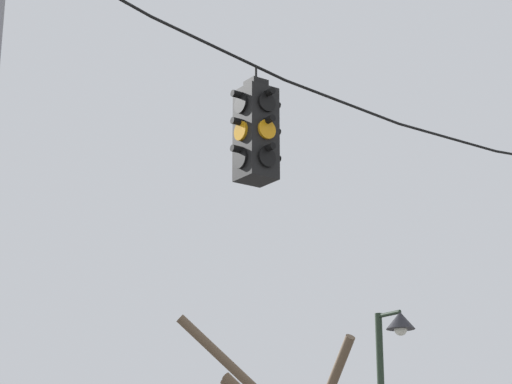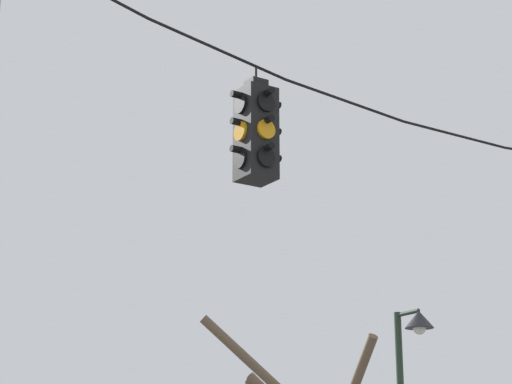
% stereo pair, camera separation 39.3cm
% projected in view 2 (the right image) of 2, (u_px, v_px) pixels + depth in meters
% --- Properties ---
extents(span_wire, '(11.27, 0.03, 0.80)m').
position_uv_depth(span_wire, '(455.00, 114.00, 11.68)').
color(span_wire, black).
extents(traffic_light_near_right_pole, '(0.58, 0.58, 1.22)m').
position_uv_depth(traffic_light_near_right_pole, '(256.00, 133.00, 9.99)').
color(traffic_light_near_right_pole, black).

